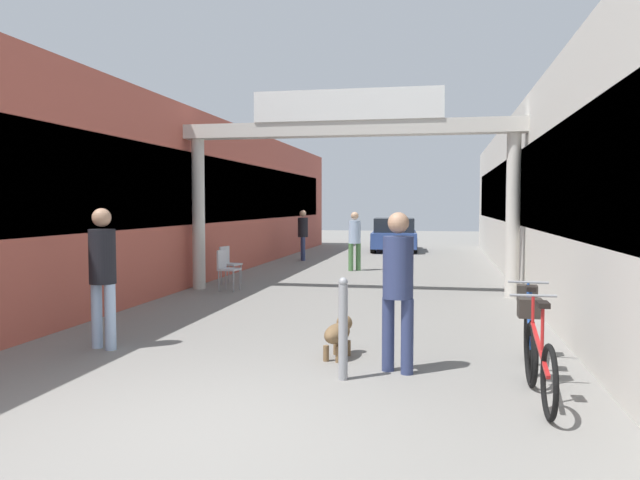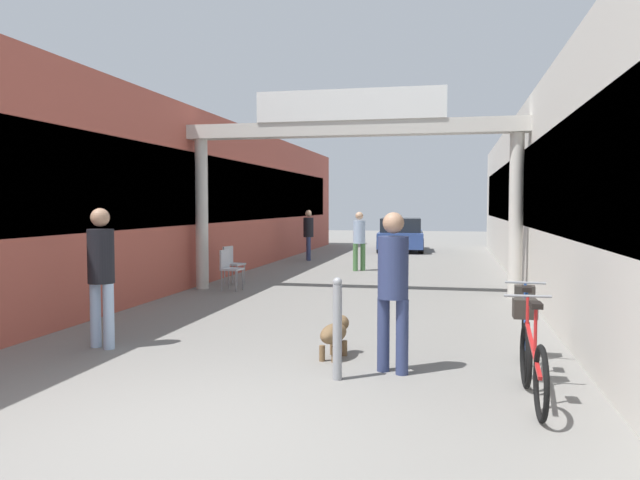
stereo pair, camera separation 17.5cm
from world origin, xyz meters
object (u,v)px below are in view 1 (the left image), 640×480
at_px(pedestrian_carrying_crate, 355,237).
at_px(pedestrian_with_dog, 398,280).
at_px(dog_on_leash, 339,333).
at_px(bicycle_blue_second, 529,331).
at_px(pedestrian_companion, 103,268).
at_px(bicycle_red_nearest, 538,354).
at_px(parked_car_blue, 394,235).
at_px(pedestrian_elderly_walking, 303,232).
at_px(bollard_post_metal, 343,328).
at_px(cafe_chair_aluminium_farther, 228,261).
at_px(cafe_chair_aluminium_nearer, 226,266).

bearing_deg(pedestrian_carrying_crate, pedestrian_with_dog, -79.56).
distance_m(dog_on_leash, bicycle_blue_second, 2.22).
bearing_deg(pedestrian_carrying_crate, dog_on_leash, -83.22).
distance_m(pedestrian_companion, dog_on_leash, 3.17).
xyz_separation_m(bicycle_red_nearest, parked_car_blue, (-2.82, 19.19, 0.21)).
distance_m(pedestrian_elderly_walking, dog_on_leash, 13.40).
xyz_separation_m(pedestrian_companion, dog_on_leash, (3.07, 0.14, -0.75)).
bearing_deg(bollard_post_metal, cafe_chair_aluminium_farther, 117.76).
distance_m(pedestrian_with_dog, cafe_chair_aluminium_nearer, 7.26).
bearing_deg(cafe_chair_aluminium_nearer, pedestrian_with_dog, -55.18).
relative_size(pedestrian_companion, bollard_post_metal, 1.66).
distance_m(bicycle_red_nearest, bicycle_blue_second, 1.13).
relative_size(bicycle_red_nearest, bollard_post_metal, 1.53).
xyz_separation_m(pedestrian_with_dog, bicycle_blue_second, (1.46, 0.44, -0.60)).
bearing_deg(bicycle_blue_second, pedestrian_carrying_crate, 108.61).
xyz_separation_m(pedestrian_companion, bicycle_red_nearest, (5.23, -1.10, -0.62)).
height_order(dog_on_leash, cafe_chair_aluminium_nearer, cafe_chair_aluminium_nearer).
bearing_deg(pedestrian_elderly_walking, cafe_chair_aluminium_nearer, -90.19).
xyz_separation_m(pedestrian_carrying_crate, cafe_chair_aluminium_farther, (-2.53, -3.52, -0.41)).
distance_m(pedestrian_carrying_crate, dog_on_leash, 10.11).
height_order(bicycle_blue_second, bollard_post_metal, bollard_post_metal).
height_order(bicycle_blue_second, parked_car_blue, parked_car_blue).
height_order(cafe_chair_aluminium_farther, parked_car_blue, parked_car_blue).
bearing_deg(bicycle_blue_second, parked_car_blue, 99.07).
relative_size(pedestrian_companion, pedestrian_elderly_walking, 1.08).
bearing_deg(pedestrian_elderly_walking, parked_car_blue, 61.75).
relative_size(dog_on_leash, bicycle_red_nearest, 0.41).
height_order(dog_on_leash, bicycle_red_nearest, bicycle_red_nearest).
bearing_deg(pedestrian_with_dog, pedestrian_elderly_walking, 106.93).
distance_m(bicycle_blue_second, cafe_chair_aluminium_nearer, 7.85).
height_order(pedestrian_with_dog, pedestrian_carrying_crate, pedestrian_with_dog).
xyz_separation_m(pedestrian_with_dog, dog_on_leash, (-0.76, 0.55, -0.73)).
height_order(dog_on_leash, parked_car_blue, parked_car_blue).
bearing_deg(pedestrian_elderly_walking, dog_on_leash, -75.49).
xyz_separation_m(pedestrian_elderly_walking, cafe_chair_aluminium_nearer, (-0.03, -7.56, -0.43)).
bearing_deg(pedestrian_carrying_crate, cafe_chair_aluminium_nearer, -115.33).
relative_size(pedestrian_companion, bicycle_blue_second, 1.08).
relative_size(pedestrian_elderly_walking, parked_car_blue, 0.41).
xyz_separation_m(pedestrian_elderly_walking, dog_on_leash, (3.35, -12.95, -0.66)).
distance_m(pedestrian_elderly_walking, cafe_chair_aluminium_nearer, 7.57).
bearing_deg(pedestrian_elderly_walking, cafe_chair_aluminium_farther, -93.22).
bearing_deg(parked_car_blue, bicycle_blue_second, -80.93).
bearing_deg(dog_on_leash, bollard_post_metal, -77.90).
height_order(pedestrian_with_dog, bollard_post_metal, pedestrian_with_dog).
distance_m(pedestrian_carrying_crate, bollard_post_metal, 11.06).
relative_size(pedestrian_with_dog, pedestrian_elderly_walking, 1.06).
xyz_separation_m(pedestrian_carrying_crate, cafe_chair_aluminium_nearer, (-2.19, -4.62, -0.41)).
height_order(pedestrian_elderly_walking, cafe_chair_aluminium_farther, pedestrian_elderly_walking).
bearing_deg(pedestrian_with_dog, bicycle_blue_second, 16.89).
distance_m(pedestrian_carrying_crate, parked_car_blue, 7.96).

